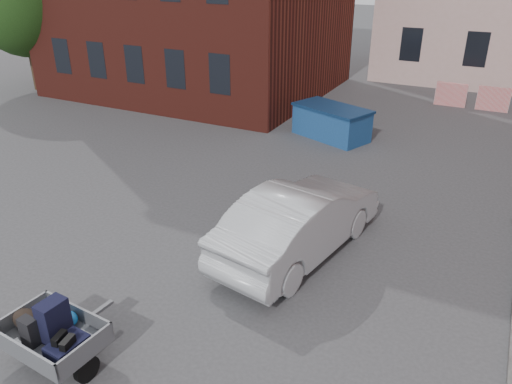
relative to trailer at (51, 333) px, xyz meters
The scene contains 5 objects.
ground 4.10m from the trailer, 74.25° to the left, with size 120.00×120.00×0.00m, color #38383A.
barriers 19.64m from the trailer, 74.34° to the left, with size 4.70×0.18×1.00m.
trailer is the anchor object (origin of this frame).
dumpster 12.56m from the trailer, 88.49° to the left, with size 3.06×2.32×1.15m.
silver_car 5.39m from the trailer, 65.57° to the left, with size 1.65×4.73×1.56m, color #ABAEB3.
Camera 1 is at (4.60, -7.94, 6.06)m, focal length 35.00 mm.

